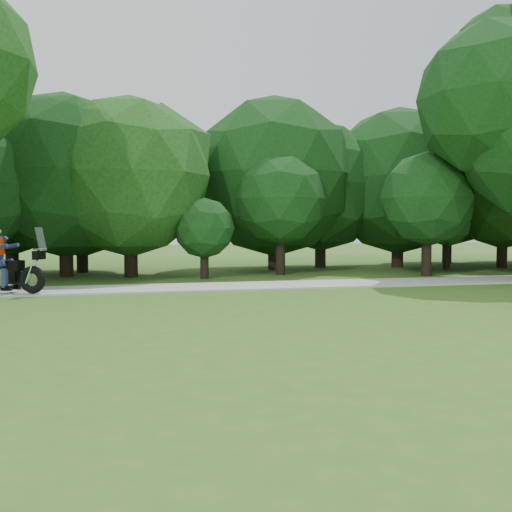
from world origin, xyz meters
name	(u,v)px	position (x,y,z in m)	size (l,w,h in m)	color
ground	(358,333)	(0.00, 0.00, 0.00)	(100.00, 100.00, 0.00)	#37621C
walkway	(254,286)	(0.00, 8.00, 0.03)	(60.00, 2.20, 0.06)	#A9A9A4
tree_line	(246,185)	(1.21, 14.57, 3.68)	(38.86, 12.09, 7.60)	black
touring_motorcycle	(0,268)	(-7.36, 7.58, 0.74)	(2.33, 1.48, 1.88)	black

